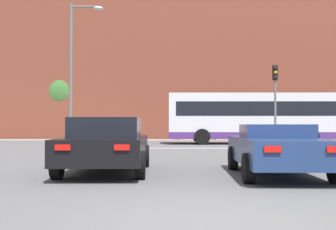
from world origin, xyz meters
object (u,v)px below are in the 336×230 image
pedestrian_walking_east (215,128)px  traffic_light_far_right (245,109)px  traffic_light_near_right (275,93)px  street_lamp_junction (76,61)px  car_roadster_right (277,149)px  bus_crossing_lead (253,117)px  car_saloon_left (107,144)px  pedestrian_waiting (179,128)px

pedestrian_walking_east → traffic_light_far_right: bearing=-113.4°
traffic_light_near_right → street_lamp_junction: 10.65m
car_roadster_right → bus_crossing_lead: bearing=82.5°
car_roadster_right → pedestrian_walking_east: pedestrian_walking_east is taller
car_roadster_right → bus_crossing_lead: bus_crossing_lead is taller
street_lamp_junction → car_saloon_left: bearing=-73.2°
car_saloon_left → street_lamp_junction: bearing=105.5°
pedestrian_walking_east → car_saloon_left: bearing=166.7°
street_lamp_junction → pedestrian_walking_east: 16.33m
street_lamp_junction → traffic_light_near_right: bearing=5.3°
car_saloon_left → traffic_light_far_right: traffic_light_far_right is taller
bus_crossing_lead → traffic_light_near_right: traffic_light_near_right is taller
traffic_light_far_right → pedestrian_walking_east: traffic_light_far_right is taller
traffic_light_far_right → street_lamp_junction: (-10.86, -12.50, 1.95)m
traffic_light_far_right → street_lamp_junction: bearing=-131.0°
pedestrian_waiting → street_lamp_junction: bearing=-2.7°
car_saloon_left → pedestrian_walking_east: size_ratio=2.66×
car_saloon_left → street_lamp_junction: (-3.24, 10.71, 3.79)m
car_roadster_right → street_lamp_junction: bearing=124.7°
car_roadster_right → pedestrian_waiting: size_ratio=2.62×
traffic_light_near_right → street_lamp_junction: size_ratio=0.59×
street_lamp_junction → pedestrian_walking_east: (8.56, 13.45, -3.50)m
street_lamp_junction → pedestrian_waiting: bearing=67.8°
street_lamp_junction → car_roadster_right: bearing=-56.9°
traffic_light_near_right → pedestrian_walking_east: size_ratio=2.57×
car_roadster_right → pedestrian_walking_east: size_ratio=2.59×
traffic_light_near_right → pedestrian_waiting: traffic_light_near_right is taller
car_saloon_left → traffic_light_far_right: (7.63, 23.21, 1.84)m
car_saloon_left → traffic_light_near_right: traffic_light_near_right is taller
street_lamp_junction → pedestrian_walking_east: size_ratio=4.34×
car_saloon_left → traffic_light_far_right: size_ratio=1.21×
car_saloon_left → bus_crossing_lead: 18.13m
car_saloon_left → pedestrian_waiting: (2.30, 24.25, 0.27)m
car_roadster_right → traffic_light_far_right: 24.23m
bus_crossing_lead → pedestrian_waiting: bus_crossing_lead is taller
bus_crossing_lead → pedestrian_walking_east: bearing=-167.3°
bus_crossing_lead → traffic_light_far_right: (0.62, 6.52, 0.82)m
bus_crossing_lead → street_lamp_junction: bearing=-59.7°
car_roadster_right → pedestrian_walking_east: (1.11, 24.87, 0.37)m
pedestrian_waiting → pedestrian_walking_east: 3.02m
car_saloon_left → traffic_light_near_right: 13.93m
traffic_light_near_right → pedestrian_waiting: bearing=111.5°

